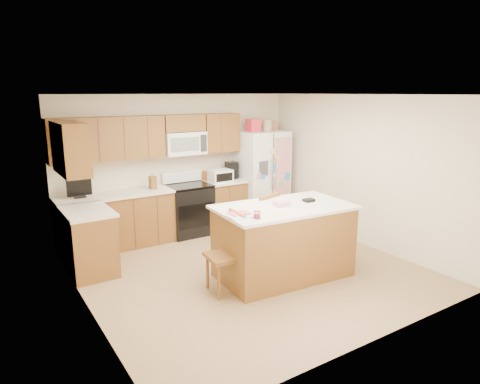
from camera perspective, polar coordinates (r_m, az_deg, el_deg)
ground at (r=6.37m, az=1.02°, el=-10.26°), size 4.50×4.50×0.00m
room_shell at (r=5.94m, az=1.08°, el=2.59°), size 4.60×4.60×2.52m
cabinetry at (r=7.21m, az=-13.51°, el=-0.17°), size 3.36×1.56×2.15m
stove at (r=7.80m, az=-6.89°, el=-2.21°), size 0.76×0.65×1.13m
refrigerator at (r=8.43m, az=2.86°, el=2.15°), size 0.90×0.79×2.04m
island at (r=6.02m, az=5.80°, el=-6.49°), size 1.93×1.22×1.11m
windsor_chair_left at (r=5.53m, az=-1.84°, el=-8.42°), size 0.48×0.50×1.05m
windsor_chair_back at (r=6.52m, az=2.84°, el=-4.94°), size 0.55×0.54×1.07m
windsor_chair_right at (r=6.68m, az=12.28°, el=-5.41°), size 0.40×0.42×0.92m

